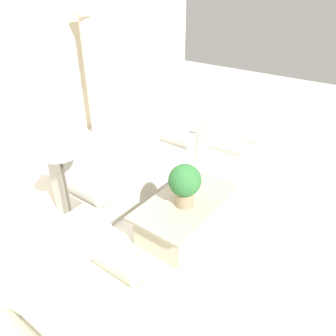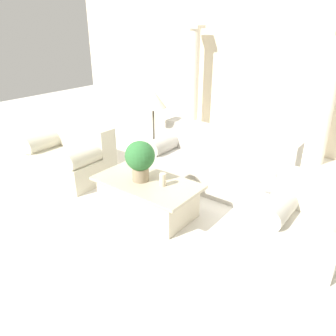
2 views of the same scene
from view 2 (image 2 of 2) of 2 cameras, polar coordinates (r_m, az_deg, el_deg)
The scene contains 11 objects.
ground_plane at distance 4.83m, azimuth 0.23°, elevation -4.96°, with size 16.00×16.00×0.00m, color silver.
wall_back at distance 6.88m, azimuth 16.19°, elevation 17.04°, with size 10.00×0.06×3.20m.
sofa_long at distance 5.09m, azimuth 8.89°, elevation 0.59°, with size 2.19×0.85×0.84m.
loveseat at distance 5.58m, azimuth -16.27°, elevation 2.19°, with size 1.33×0.85×0.84m.
coffee_table at distance 4.36m, azimuth -3.60°, elevation -4.93°, with size 1.39×0.75×0.46m.
potted_plant at distance 4.16m, azimuth -4.90°, elevation 1.71°, with size 0.38×0.38×0.53m.
pillar_candle at distance 4.10m, azimuth -0.94°, elevation -2.03°, with size 0.09×0.09×0.17m.
floor_lamp at distance 5.37m, azimuth -2.62°, elevation 11.57°, with size 0.43×0.43×1.37m.
column_left at distance 7.21m, azimuth 4.49°, elevation 14.69°, with size 0.30×0.30×2.28m.
column_right at distance 6.19m, azimuth 26.27°, elevation 10.74°, with size 0.30×0.30×2.28m.
armchair at distance 3.94m, azimuth 22.94°, elevation -8.52°, with size 0.82×0.82×0.81m.
Camera 2 is at (2.54, -3.36, 2.35)m, focal length 35.00 mm.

